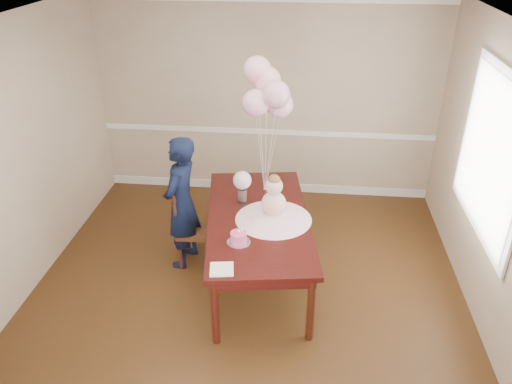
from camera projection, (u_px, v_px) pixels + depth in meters
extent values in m
cube|color=black|center=(244.00, 305.00, 5.04)|extent=(4.50, 5.00, 0.00)
cube|color=white|center=(240.00, 30.00, 3.76)|extent=(4.50, 5.00, 0.02)
cube|color=tan|center=(267.00, 100.00, 6.59)|extent=(4.50, 0.02, 2.70)
cube|color=tan|center=(1.00, 176.00, 4.60)|extent=(0.02, 5.00, 2.70)
cube|color=tan|center=(508.00, 201.00, 4.20)|extent=(0.02, 5.00, 2.70)
cube|color=white|center=(266.00, 132.00, 6.79)|extent=(4.50, 0.02, 0.07)
cube|color=silver|center=(266.00, 186.00, 7.19)|extent=(4.50, 0.02, 0.12)
cube|color=white|center=(492.00, 155.00, 4.54)|extent=(0.02, 1.66, 1.56)
cube|color=silver|center=(490.00, 154.00, 4.54)|extent=(0.01, 1.50, 1.40)
cube|color=black|center=(258.00, 219.00, 5.10)|extent=(1.31, 2.17, 0.05)
cube|color=black|center=(258.00, 225.00, 5.14)|extent=(1.19, 2.05, 0.10)
cylinder|color=black|center=(215.00, 312.00, 4.44)|extent=(0.08, 0.08, 0.71)
cylinder|color=black|center=(311.00, 309.00, 4.48)|extent=(0.08, 0.08, 0.71)
cylinder|color=black|center=(219.00, 206.00, 6.09)|extent=(0.08, 0.08, 0.71)
cylinder|color=black|center=(289.00, 205.00, 6.13)|extent=(0.08, 0.08, 0.71)
cone|color=#FFBBE2|center=(274.00, 215.00, 5.03)|extent=(0.88, 0.88, 0.10)
sphere|color=pink|center=(274.00, 203.00, 4.96)|extent=(0.25, 0.25, 0.25)
sphere|color=beige|center=(274.00, 186.00, 4.87)|extent=(0.17, 0.17, 0.17)
sphere|color=brown|center=(274.00, 180.00, 4.84)|extent=(0.12, 0.12, 0.12)
cylinder|color=silver|center=(239.00, 242.00, 4.68)|extent=(0.26, 0.26, 0.01)
cylinder|color=#DC4588|center=(239.00, 237.00, 4.65)|extent=(0.17, 0.17, 0.10)
sphere|color=white|center=(239.00, 231.00, 4.62)|extent=(0.03, 0.03, 0.03)
sphere|color=white|center=(242.00, 230.00, 4.64)|extent=(0.03, 0.03, 0.03)
cylinder|color=white|center=(242.00, 196.00, 5.31)|extent=(0.12, 0.12, 0.16)
sphere|color=beige|center=(242.00, 180.00, 5.23)|extent=(0.19, 0.19, 0.19)
cube|color=white|center=(222.00, 269.00, 4.31)|extent=(0.23, 0.23, 0.01)
cylinder|color=silver|center=(265.00, 190.00, 5.58)|extent=(0.05, 0.05, 0.02)
sphere|color=#EFA9CE|center=(256.00, 103.00, 5.10)|extent=(0.29, 0.29, 0.29)
sphere|color=#D899BA|center=(276.00, 94.00, 5.01)|extent=(0.29, 0.29, 0.29)
sphere|color=#EBA7B5|center=(267.00, 80.00, 5.09)|extent=(0.29, 0.29, 0.29)
sphere|color=#E8A4B8|center=(257.00, 70.00, 5.06)|extent=(0.29, 0.29, 0.29)
sphere|color=#E9A5C5|center=(280.00, 105.00, 5.20)|extent=(0.29, 0.29, 0.29)
cylinder|color=white|center=(260.00, 155.00, 5.38)|extent=(0.09, 0.02, 0.85)
cylinder|color=white|center=(270.00, 151.00, 5.33)|extent=(0.11, 0.04, 0.95)
cylinder|color=white|center=(266.00, 144.00, 5.37)|extent=(0.01, 0.10, 1.06)
cylinder|color=white|center=(261.00, 139.00, 5.36)|extent=(0.10, 0.09, 1.16)
cylinder|color=silver|center=(272.00, 155.00, 5.43)|extent=(0.13, 0.09, 0.79)
cube|color=#3D2110|center=(196.00, 230.00, 5.53)|extent=(0.41, 0.41, 0.04)
cylinder|color=#36140E|center=(180.00, 254.00, 5.50)|extent=(0.04, 0.04, 0.39)
cylinder|color=black|center=(209.00, 255.00, 5.48)|extent=(0.04, 0.04, 0.39)
cylinder|color=#3E1911|center=(186.00, 238.00, 5.78)|extent=(0.04, 0.04, 0.39)
cylinder|color=#3E1D10|center=(214.00, 239.00, 5.76)|extent=(0.04, 0.04, 0.39)
cylinder|color=#3A1E0F|center=(175.00, 217.00, 5.27)|extent=(0.04, 0.04, 0.50)
cylinder|color=#381F0F|center=(182.00, 202.00, 5.56)|extent=(0.04, 0.04, 0.50)
cube|color=#3E1A10|center=(179.00, 218.00, 5.47)|extent=(0.04, 0.36, 0.04)
cube|color=#33160D|center=(178.00, 207.00, 5.40)|extent=(0.04, 0.36, 0.04)
cube|color=#35120E|center=(177.00, 195.00, 5.33)|extent=(0.04, 0.36, 0.04)
imported|color=black|center=(181.00, 203.00, 5.36)|extent=(0.47, 0.61, 1.51)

